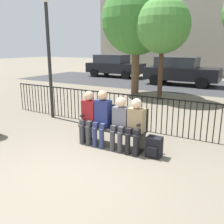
# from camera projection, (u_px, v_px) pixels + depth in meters

# --- Properties ---
(ground_plane) EXTENTS (80.00, 80.00, 0.00)m
(ground_plane) POSITION_uv_depth(u_px,v_px,m) (61.00, 180.00, 4.22)
(ground_plane) COLOR #706656
(park_bench) EXTENTS (1.53, 0.45, 0.92)m
(park_bench) POSITION_uv_depth(u_px,v_px,m) (114.00, 125.00, 5.60)
(park_bench) COLOR black
(park_bench) RESTS_ON ground
(seated_person_0) EXTENTS (0.34, 0.39, 1.22)m
(seated_person_0) POSITION_uv_depth(u_px,v_px,m) (89.00, 114.00, 5.73)
(seated_person_0) COLOR #3D3D42
(seated_person_0) RESTS_ON ground
(seated_person_1) EXTENTS (0.34, 0.39, 1.26)m
(seated_person_1) POSITION_uv_depth(u_px,v_px,m) (102.00, 115.00, 5.55)
(seated_person_1) COLOR navy
(seated_person_1) RESTS_ON ground
(seated_person_2) EXTENTS (0.34, 0.39, 1.16)m
(seated_person_2) POSITION_uv_depth(u_px,v_px,m) (120.00, 120.00, 5.34)
(seated_person_2) COLOR #3D3D42
(seated_person_2) RESTS_ON ground
(seated_person_3) EXTENTS (0.34, 0.39, 1.17)m
(seated_person_3) POSITION_uv_depth(u_px,v_px,m) (136.00, 123.00, 5.16)
(seated_person_3) COLOR black
(seated_person_3) RESTS_ON ground
(backpack) EXTENTS (0.30, 0.28, 0.42)m
(backpack) POSITION_uv_depth(u_px,v_px,m) (154.00, 147.00, 5.07)
(backpack) COLOR black
(backpack) RESTS_ON ground
(fence_railing) EXTENTS (9.01, 0.03, 0.95)m
(fence_railing) POSITION_uv_depth(u_px,v_px,m) (137.00, 109.00, 6.67)
(fence_railing) COLOR black
(fence_railing) RESTS_ON ground
(tree_0) EXTENTS (2.21, 2.21, 4.11)m
(tree_0) POSITION_uv_depth(u_px,v_px,m) (163.00, 26.00, 9.94)
(tree_0) COLOR #422D1E
(tree_0) RESTS_ON ground
(tree_3) EXTENTS (3.12, 3.12, 4.92)m
(tree_3) POSITION_uv_depth(u_px,v_px,m) (136.00, 20.00, 11.11)
(tree_3) COLOR brown
(tree_3) RESTS_ON ground
(lamp_post) EXTENTS (0.28, 0.28, 3.69)m
(lamp_post) POSITION_uv_depth(u_px,v_px,m) (48.00, 38.00, 7.37)
(lamp_post) COLOR black
(lamp_post) RESTS_ON ground
(street_surface) EXTENTS (24.00, 6.00, 0.01)m
(street_surface) POSITION_uv_depth(u_px,v_px,m) (202.00, 86.00, 14.27)
(street_surface) COLOR #333335
(street_surface) RESTS_ON ground
(parked_car_0) EXTENTS (4.20, 1.94, 1.62)m
(parked_car_0) POSITION_uv_depth(u_px,v_px,m) (114.00, 65.00, 18.48)
(parked_car_0) COLOR black
(parked_car_0) RESTS_ON ground
(parked_car_1) EXTENTS (4.20, 1.94, 1.62)m
(parked_car_1) POSITION_uv_depth(u_px,v_px,m) (180.00, 71.00, 14.55)
(parked_car_1) COLOR black
(parked_car_1) RESTS_ON ground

